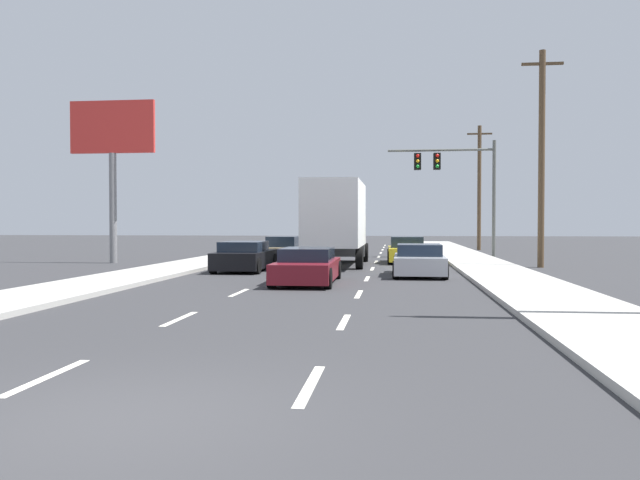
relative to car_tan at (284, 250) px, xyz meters
name	(u,v)px	position (x,y,z in m)	size (l,w,h in m)	color
ground_plane	(340,264)	(3.22, -2.25, -0.57)	(140.00, 140.00, 0.00)	#333335
sidewalk_right	(495,271)	(9.87, -7.25, -0.50)	(2.81, 80.00, 0.14)	#B2AFA8
sidewalk_left	(174,268)	(-3.44, -7.25, -0.50)	(2.81, 80.00, 0.14)	#B2AFA8
lane_markings	(339,265)	(3.22, -3.18, -0.57)	(3.54, 57.00, 0.01)	silver
car_tan	(284,250)	(0.00, 0.00, 0.00)	(1.83, 4.58, 1.28)	tan
car_black	(245,257)	(-0.30, -7.49, 0.01)	(1.99, 4.54, 1.23)	black
box_truck	(337,219)	(3.21, -3.89, 1.59)	(2.64, 8.38, 3.83)	white
car_maroon	(307,267)	(3.04, -12.61, -0.02)	(1.98, 4.68, 1.16)	maroon
car_yellow	(406,251)	(6.45, -1.39, 0.03)	(1.94, 4.17, 1.32)	yellow
car_silver	(419,261)	(6.80, -9.06, -0.02)	(1.97, 4.43, 1.19)	#B7BABF
traffic_signal_mast	(450,172)	(9.00, 4.22, 4.40)	(6.18, 0.69, 6.74)	#595B56
utility_pole_mid	(542,156)	(12.35, -3.97, 4.39)	(1.80, 0.28, 9.64)	brown
utility_pole_far	(479,186)	(12.00, 14.74, 4.15)	(1.80, 0.28, 9.17)	brown
roadside_billboard	(113,146)	(-8.02, -3.19, 5.20)	(4.32, 0.36, 8.03)	slate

